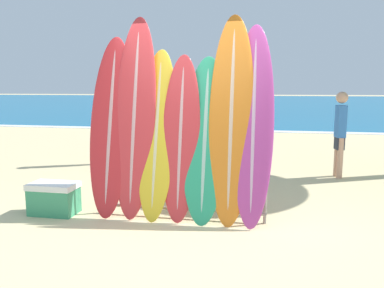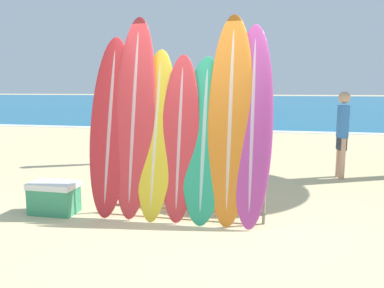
# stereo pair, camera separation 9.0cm
# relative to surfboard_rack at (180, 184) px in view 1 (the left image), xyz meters

# --- Properties ---
(ground_plane) EXTENTS (160.00, 160.00, 0.00)m
(ground_plane) POSITION_rel_surfboard_rack_xyz_m (0.19, -0.23, -0.45)
(ground_plane) COLOR beige
(ocean_water) EXTENTS (120.00, 60.00, 0.01)m
(ocean_water) POSITION_rel_surfboard_rack_xyz_m (0.19, 39.21, -0.45)
(ocean_water) COLOR #146693
(ocean_water) RESTS_ON ground_plane
(surfboard_rack) EXTENTS (2.18, 0.04, 0.83)m
(surfboard_rack) POSITION_rel_surfboard_rack_xyz_m (0.00, 0.00, 0.00)
(surfboard_rack) COLOR gray
(surfboard_rack) RESTS_ON ground_plane
(surfboard_slot_0) EXTENTS (0.57, 0.65, 2.35)m
(surfboard_slot_0) POSITION_rel_surfboard_rack_xyz_m (-0.94, 0.05, 0.72)
(surfboard_slot_0) COLOR red
(surfboard_slot_0) RESTS_ON ground_plane
(surfboard_slot_1) EXTENTS (0.55, 0.65, 2.60)m
(surfboard_slot_1) POSITION_rel_surfboard_rack_xyz_m (-0.61, 0.07, 0.85)
(surfboard_slot_1) COLOR red
(surfboard_slot_1) RESTS_ON ground_plane
(surfboard_slot_2) EXTENTS (0.50, 0.66, 2.17)m
(surfboard_slot_2) POSITION_rel_surfboard_rack_xyz_m (-0.31, 0.05, 0.63)
(surfboard_slot_2) COLOR yellow
(surfboard_slot_2) RESTS_ON ground_plane
(surfboard_slot_3) EXTENTS (0.49, 0.54, 2.10)m
(surfboard_slot_3) POSITION_rel_surfboard_rack_xyz_m (0.00, 0.02, 0.60)
(surfboard_slot_3) COLOR red
(surfboard_slot_3) RESTS_ON ground_plane
(surfboard_slot_4) EXTENTS (0.57, 0.64, 2.07)m
(surfboard_slot_4) POSITION_rel_surfboard_rack_xyz_m (0.31, 0.04, 0.58)
(surfboard_slot_4) COLOR #289E70
(surfboard_slot_4) RESTS_ON ground_plane
(surfboard_slot_5) EXTENTS (0.56, 0.73, 2.60)m
(surfboard_slot_5) POSITION_rel_surfboard_rack_xyz_m (0.63, 0.08, 0.85)
(surfboard_slot_5) COLOR orange
(surfboard_slot_5) RESTS_ON ground_plane
(surfboard_slot_6) EXTENTS (0.50, 0.77, 2.47)m
(surfboard_slot_6) POSITION_rel_surfboard_rack_xyz_m (0.90, 0.08, 0.78)
(surfboard_slot_6) COLOR #B23D8E
(surfboard_slot_6) RESTS_ON ground_plane
(person_near_water) EXTENTS (0.30, 0.24, 1.81)m
(person_near_water) POSITION_rel_surfboard_rack_xyz_m (-2.40, 3.03, 0.53)
(person_near_water) COLOR tan
(person_near_water) RESTS_ON ground_plane
(person_mid_beach) EXTENTS (0.21, 0.27, 1.59)m
(person_mid_beach) POSITION_rel_surfboard_rack_xyz_m (2.42, 2.72, 0.42)
(person_mid_beach) COLOR tan
(person_mid_beach) RESTS_ON ground_plane
(person_far_left) EXTENTS (0.25, 0.21, 1.51)m
(person_far_left) POSITION_rel_surfboard_rack_xyz_m (-1.73, 5.69, 0.37)
(person_far_left) COLOR #A87A5B
(person_far_left) RESTS_ON ground_plane
(person_far_right) EXTENTS (0.25, 0.26, 1.55)m
(person_far_right) POSITION_rel_surfboard_rack_xyz_m (0.06, 2.95, 0.39)
(person_far_right) COLOR tan
(person_far_right) RESTS_ON ground_plane
(cooler_box) EXTENTS (0.62, 0.37, 0.42)m
(cooler_box) POSITION_rel_surfboard_rack_xyz_m (-1.69, -0.15, -0.24)
(cooler_box) COLOR #389366
(cooler_box) RESTS_ON ground_plane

